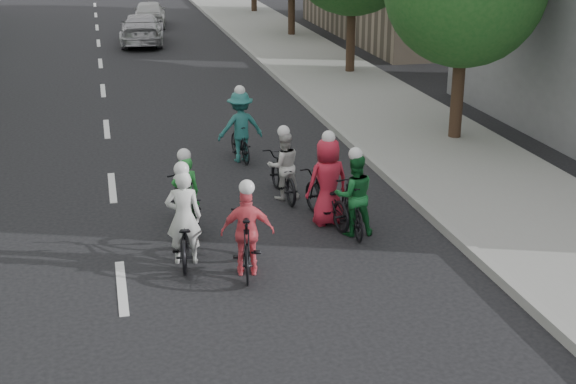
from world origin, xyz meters
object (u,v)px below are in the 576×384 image
object	(u,v)px
cyclist_3	(327,191)
cyclist_2	(184,229)
cyclist_4	(353,201)
cyclist_5	(283,172)
follow_car_trail	(149,13)
follow_car_lead	(142,29)
cyclist_6	(247,238)
cyclist_1	(186,199)
cyclist_0	(240,131)

from	to	relation	value
cyclist_3	cyclist_2	bearing A→B (deg)	11.14
cyclist_4	cyclist_5	xyz separation A→B (m)	(-0.83, 2.21, -0.07)
cyclist_5	follow_car_trail	size ratio (longest dim) A/B	0.46
cyclist_5	follow_car_trail	bearing A→B (deg)	-90.98
follow_car_lead	cyclist_5	bearing A→B (deg)	99.38
cyclist_6	cyclist_4	bearing A→B (deg)	-141.39
cyclist_1	follow_car_trail	world-z (taller)	cyclist_1
cyclist_3	follow_car_lead	size ratio (longest dim) A/B	0.42
cyclist_1	cyclist_2	world-z (taller)	cyclist_2
cyclist_4	cyclist_6	bearing A→B (deg)	32.91
cyclist_3	cyclist_5	xyz separation A→B (m)	(-0.50, 1.58, -0.08)
cyclist_0	cyclist_6	size ratio (longest dim) A/B	1.01
cyclist_0	cyclist_4	size ratio (longest dim) A/B	1.09
follow_car_lead	cyclist_1	bearing A→B (deg)	93.44
cyclist_0	cyclist_5	world-z (taller)	cyclist_0
follow_car_trail	cyclist_5	bearing A→B (deg)	97.35
cyclist_4	cyclist_6	xyz separation A→B (m)	(-2.24, -1.23, -0.02)
cyclist_4	cyclist_6	world-z (taller)	cyclist_4
follow_car_trail	follow_car_lead	bearing A→B (deg)	87.92
cyclist_1	cyclist_5	world-z (taller)	cyclist_1
cyclist_3	follow_car_lead	world-z (taller)	cyclist_3
cyclist_0	cyclist_1	xyz separation A→B (m)	(-1.78, -3.99, -0.15)
cyclist_6	follow_car_trail	size ratio (longest dim) A/B	0.47
cyclist_3	cyclist_5	distance (m)	1.66
cyclist_1	cyclist_3	world-z (taller)	cyclist_3
cyclist_1	follow_car_lead	xyz separation A→B (m)	(0.60, 21.96, 0.09)
cyclist_1	cyclist_2	size ratio (longest dim) A/B	0.95
cyclist_3	cyclist_6	xyz separation A→B (m)	(-1.91, -1.86, -0.02)
cyclist_1	follow_car_lead	world-z (taller)	cyclist_1
cyclist_1	follow_car_lead	bearing A→B (deg)	-101.12
cyclist_0	cyclist_6	bearing A→B (deg)	73.99
cyclist_4	cyclist_2	bearing A→B (deg)	13.39
cyclist_1	cyclist_4	size ratio (longest dim) A/B	1.04
follow_car_lead	cyclist_3	bearing A→B (deg)	100.34
cyclist_3	follow_car_lead	bearing A→B (deg)	-95.23
cyclist_5	follow_car_trail	world-z (taller)	cyclist_5
cyclist_2	cyclist_1	bearing A→B (deg)	-90.47
cyclist_0	cyclist_4	bearing A→B (deg)	97.23
cyclist_0	follow_car_trail	size ratio (longest dim) A/B	0.47
cyclist_2	cyclist_6	world-z (taller)	cyclist_2
cyclist_0	cyclist_5	bearing A→B (deg)	91.62
cyclist_0	cyclist_4	world-z (taller)	cyclist_0
cyclist_2	follow_car_trail	bearing A→B (deg)	-85.81
cyclist_3	follow_car_trail	world-z (taller)	cyclist_3
cyclist_0	cyclist_3	bearing A→B (deg)	95.01
cyclist_2	follow_car_lead	bearing A→B (deg)	-84.75
cyclist_0	follow_car_trail	xyz separation A→B (m)	(-0.46, 23.42, -0.07)
cyclist_5	cyclist_4	bearing A→B (deg)	107.77
cyclist_2	follow_car_trail	xyz separation A→B (m)	(1.52, 28.90, 0.08)
cyclist_3	follow_car_trail	size ratio (longest dim) A/B	0.49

